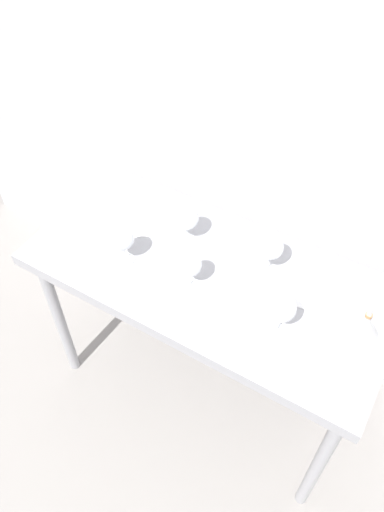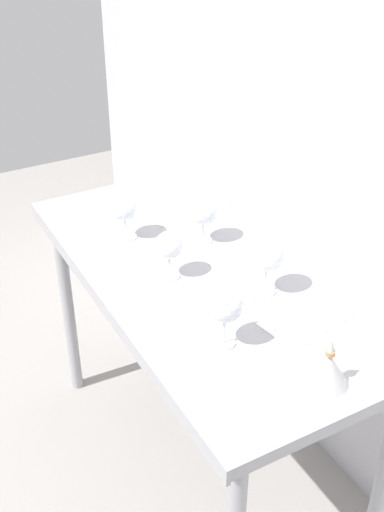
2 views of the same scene
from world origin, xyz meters
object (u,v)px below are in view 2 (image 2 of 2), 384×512
Objects in this scene: tasting_sheet_upper at (305,320)px; decanter_funnel at (328,368)px; tasting_sheet_lower at (175,209)px; wine_glass_near_left at (124,208)px; wine_glass_far_left at (203,211)px; wine_glass_near_right at (225,305)px; wine_glass_far_right at (267,256)px; wine_glass_near_center at (169,246)px.

tasting_sheet_upper is 1.73× the size of decanter_funnel.
tasting_sheet_upper is 0.76m from tasting_sheet_lower.
wine_glass_near_left is 1.17× the size of decanter_funnel.
wine_glass_far_left reaches higher than tasting_sheet_lower.
tasting_sheet_lower is 1.87× the size of decanter_funnel.
wine_glass_near_right and wine_glass_far_right have the same top height.
tasting_sheet_lower is (-0.24, 0.02, -0.11)m from wine_glass_far_left.
wine_glass_far_right reaches higher than tasting_sheet_lower.
wine_glass_near_right is 0.75× the size of tasting_sheet_upper.
tasting_sheet_lower is at bearing 150.41° from wine_glass_near_center.
wine_glass_far_left is at bearing -39.92° from tasting_sheet_lower.
tasting_sheet_lower is at bearing 112.12° from wine_glass_near_left.
wine_glass_near_right is 0.54m from wine_glass_far_left.
wine_glass_far_left is at bearing 55.95° from wine_glass_near_left.
wine_glass_near_center is (-0.36, 0.02, -0.02)m from wine_glass_near_right.
wine_glass_far_right is 1.30× the size of decanter_funnel.
wine_glass_near_center is at bearing 4.61° from wine_glass_near_left.
wine_glass_near_right is at bearing -105.73° from tasting_sheet_upper.
wine_glass_near_left is 0.68× the size of tasting_sheet_upper.
wine_glass_near_left is at bearing -170.55° from decanter_funnel.
tasting_sheet_upper is at bearing 6.43° from wine_glass_far_right.
tasting_sheet_lower is at bearing 174.87° from decanter_funnel.
wine_glass_near_right is 1.11× the size of wine_glass_near_left.
wine_glass_far_left is at bearing 174.66° from decanter_funnel.
wine_glass_far_right is at bearing 122.24° from wine_glass_near_right.
wine_glass_near_center is at bearing 176.82° from wine_glass_near_right.
wine_glass_far_right is at bearing 44.95° from wine_glass_near_center.
wine_glass_near_right is 0.28m from tasting_sheet_upper.
tasting_sheet_lower is (-0.73, 0.23, -0.13)m from wine_glass_near_right.
wine_glass_near_right reaches higher than decanter_funnel.
decanter_funnel is at bearing 30.06° from wine_glass_near_right.
wine_glass_near_left is 0.62× the size of tasting_sheet_lower.
tasting_sheet_lower is at bearing 171.33° from tasting_sheet_upper.
wine_glass_far_right reaches higher than wine_glass_near_center.
wine_glass_near_right is at bearing -149.94° from decanter_funnel.
tasting_sheet_upper is 0.25m from decanter_funnel.
wine_glass_near_left is at bearing -103.29° from tasting_sheet_lower.
wine_glass_far_left is 0.35m from wine_glass_far_right.
wine_glass_near_right is 0.69× the size of tasting_sheet_lower.
wine_glass_near_center is 0.62m from decanter_funnel.
decanter_funnel is at bearing 11.65° from wine_glass_near_center.
tasting_sheet_upper is at bearing 31.05° from wine_glass_near_center.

